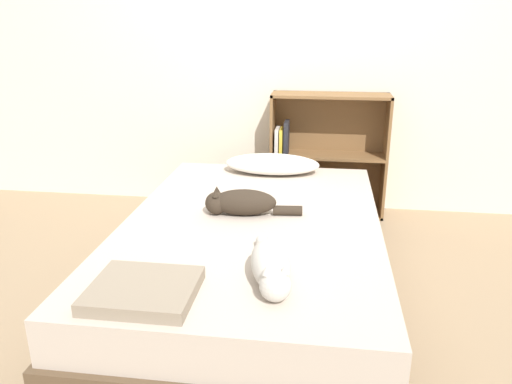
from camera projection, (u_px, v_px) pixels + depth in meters
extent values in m
plane|color=#997F60|center=(252.00, 295.00, 2.70)|extent=(8.00, 8.00, 0.00)
cube|color=silver|center=(280.00, 42.00, 3.64)|extent=(8.00, 0.06, 2.50)
cube|color=brown|center=(252.00, 275.00, 2.66)|extent=(1.33, 2.04, 0.24)
cube|color=#C1B2A3|center=(252.00, 238.00, 2.58)|extent=(1.29, 1.98, 0.20)
ellipsoid|color=white|center=(272.00, 164.00, 3.31)|extent=(0.62, 0.31, 0.12)
ellipsoid|color=beige|center=(270.00, 264.00, 1.95)|extent=(0.23, 0.38, 0.14)
sphere|color=beige|center=(275.00, 286.00, 1.81)|extent=(0.12, 0.12, 0.12)
cone|color=beige|center=(285.00, 269.00, 1.79)|extent=(0.04, 0.04, 0.03)
cone|color=beige|center=(266.00, 270.00, 1.78)|extent=(0.04, 0.04, 0.03)
cylinder|color=beige|center=(263.00, 248.00, 2.18)|extent=(0.09, 0.17, 0.05)
ellipsoid|color=#33281E|center=(244.00, 202.00, 2.60)|extent=(0.35, 0.17, 0.14)
sphere|color=#33281E|center=(216.00, 203.00, 2.61)|extent=(0.12, 0.12, 0.12)
cone|color=#33281E|center=(215.00, 193.00, 2.56)|extent=(0.04, 0.04, 0.03)
cone|color=#33281E|center=(217.00, 189.00, 2.62)|extent=(0.04, 0.04, 0.03)
cylinder|color=#33281E|center=(288.00, 210.00, 2.61)|extent=(0.16, 0.07, 0.05)
cube|color=brown|center=(273.00, 153.00, 3.75)|extent=(0.02, 0.26, 0.90)
cube|color=brown|center=(385.00, 157.00, 3.64)|extent=(0.02, 0.26, 0.90)
cube|color=brown|center=(325.00, 211.00, 3.84)|extent=(0.85, 0.26, 0.02)
cube|color=brown|center=(331.00, 95.00, 3.55)|extent=(0.85, 0.26, 0.02)
cube|color=brown|center=(328.00, 155.00, 3.70)|extent=(0.81, 0.26, 0.02)
cube|color=brown|center=(328.00, 151.00, 3.81)|extent=(0.85, 0.02, 0.90)
cube|color=beige|center=(277.00, 141.00, 3.67)|extent=(0.03, 0.16, 0.19)
cube|color=gold|center=(281.00, 141.00, 3.67)|extent=(0.02, 0.16, 0.19)
cube|color=#232328|center=(286.00, 138.00, 3.66)|extent=(0.03, 0.16, 0.24)
cube|color=gray|center=(143.00, 290.00, 1.85)|extent=(0.39, 0.34, 0.05)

